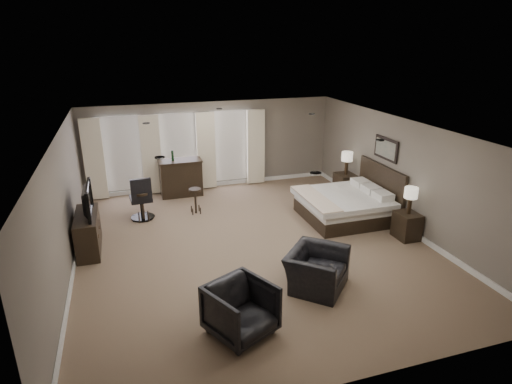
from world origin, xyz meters
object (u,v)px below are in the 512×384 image
object	(u,v)px
tv	(85,212)
desk_chair	(141,197)
dresser	(88,232)
bar_stool_left	(143,206)
armchair_near	(317,263)
armchair_far	(241,308)
lamp_near	(410,201)
lamp_far	(347,163)
bar_counter	(181,177)
bed	(342,194)
nightstand_near	(407,226)
bar_stool_right	(196,201)
nightstand_far	(345,185)

from	to	relation	value
tv	desk_chair	bearing A→B (deg)	-40.35
dresser	bar_stool_left	distance (m)	1.75
armchair_near	bar_stool_left	bearing A→B (deg)	78.01
armchair_far	armchair_near	bearing A→B (deg)	1.25
lamp_near	armchair_far	bearing A→B (deg)	-155.08
lamp_far	bar_counter	distance (m)	4.79
bed	tv	distance (m)	6.04
bed	tv	bearing A→B (deg)	178.69
armchair_near	bar_counter	size ratio (longest dim) A/B	0.91
lamp_near	lamp_far	world-z (taller)	lamp_far
nightstand_near	tv	distance (m)	7.12
dresser	bar_counter	size ratio (longest dim) A/B	1.16
dresser	bar_stool_right	size ratio (longest dim) A/B	2.08
bed	nightstand_far	world-z (taller)	bed
lamp_far	bar_counter	bearing A→B (deg)	161.04
tv	bar_stool_right	size ratio (longest dim) A/B	1.67
nightstand_far	armchair_near	size ratio (longest dim) A/B	0.60
nightstand_near	bar_stool_left	distance (m)	6.37
bed	tv	world-z (taller)	bed
bar_stool_left	nightstand_far	bearing A→B (deg)	0.55
nightstand_far	lamp_near	distance (m)	2.96
armchair_far	bar_stool_left	distance (m)	5.09
dresser	bed	bearing A→B (deg)	-1.31
lamp_far	desk_chair	distance (m)	5.74
lamp_near	armchair_far	xyz separation A→B (m)	(-4.54, -2.11, -0.46)
dresser	bar_counter	world-z (taller)	bar_counter
lamp_near	armchair_near	xyz separation A→B (m)	(-2.85, -1.24, -0.44)
bed	bar_stool_left	xyz separation A→B (m)	(-4.81, 1.39, -0.28)
nightstand_far	armchair_far	xyz separation A→B (m)	(-4.54, -5.01, 0.13)
bar_stool_right	desk_chair	distance (m)	1.39
tv	armchair_near	size ratio (longest dim) A/B	1.03
bed	bar_stool_right	world-z (taller)	bed
bar_stool_left	desk_chair	bearing A→B (deg)	97.69
nightstand_near	bar_stool_left	size ratio (longest dim) A/B	0.80
desk_chair	nightstand_far	bearing A→B (deg)	174.52
nightstand_far	armchair_far	size ratio (longest dim) A/B	0.72
tv	bar_stool_right	bearing A→B (deg)	-62.32
lamp_near	tv	bearing A→B (deg)	167.08
bed	bar_counter	size ratio (longest dim) A/B	1.70
nightstand_near	bar_counter	size ratio (longest dim) A/B	0.50
nightstand_near	nightstand_far	distance (m)	2.90
nightstand_far	armchair_near	distance (m)	5.03
bar_counter	armchair_near	bearing A→B (deg)	-73.79
tv	dresser	bearing A→B (deg)	0.00
nightstand_near	nightstand_far	xyz separation A→B (m)	(0.00, 2.90, 0.03)
nightstand_near	dresser	distance (m)	7.10
lamp_far	bar_counter	size ratio (longest dim) A/B	0.54
tv	bar_counter	distance (m)	3.76
lamp_near	lamp_far	distance (m)	2.90
armchair_near	bar_stool_right	distance (m)	4.44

